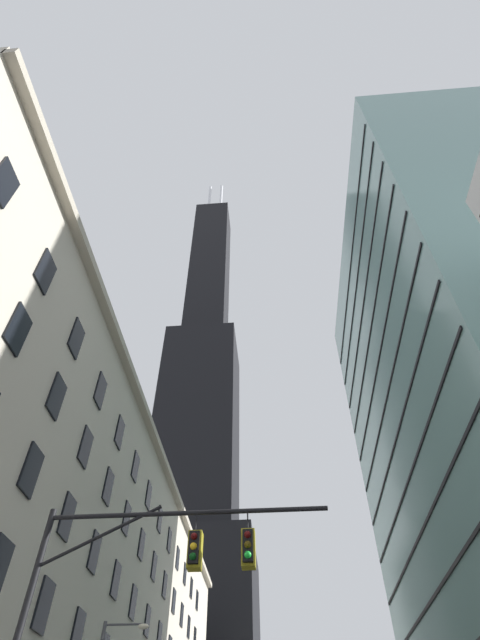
# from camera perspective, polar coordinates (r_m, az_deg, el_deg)

# --- Properties ---
(station_building) EXTENTS (14.81, 74.32, 26.35)m
(station_building) POSITION_cam_1_polar(r_m,az_deg,el_deg) (47.74, -20.98, -29.36)
(station_building) COLOR beige
(station_building) RESTS_ON ground
(dark_skyscraper) EXTENTS (28.58, 28.58, 200.91)m
(dark_skyscraper) POSITION_cam_1_polar(r_m,az_deg,el_deg) (122.16, -5.42, -17.92)
(dark_skyscraper) COLOR black
(dark_skyscraper) RESTS_ON ground
(traffic_signal_mast) EXTENTS (8.73, 0.63, 7.95)m
(traffic_signal_mast) POSITION_cam_1_polar(r_m,az_deg,el_deg) (15.38, -11.21, -28.74)
(traffic_signal_mast) COLOR black
(traffic_signal_mast) RESTS_ON sidewalk_left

